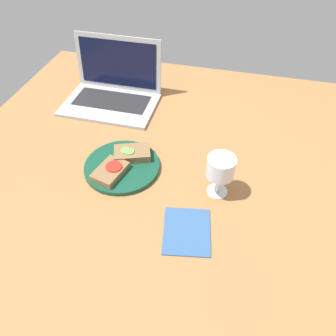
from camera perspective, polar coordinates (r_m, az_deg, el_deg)
wooden_table at (r=105.05cm, az=-1.52°, el=-0.95°), size 140.00×140.00×3.00cm
plate at (r=105.09cm, az=-7.99°, el=0.27°), size 23.90×23.90×1.51cm
sandwich_with_tomato at (r=101.50cm, az=-9.99°, el=-0.53°), size 10.00×12.40×2.52cm
sandwich_with_cucumber at (r=106.18cm, az=-6.28°, el=2.57°), size 13.32×10.79×2.90cm
wine_glass at (r=91.81cm, az=9.16°, el=-0.10°), size 8.01×8.01×13.42cm
laptop at (r=134.86cm, az=-9.53°, el=13.43°), size 35.79×26.31×22.55cm
napkin at (r=89.05cm, az=3.29°, el=-10.91°), size 14.97×17.10×0.40cm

